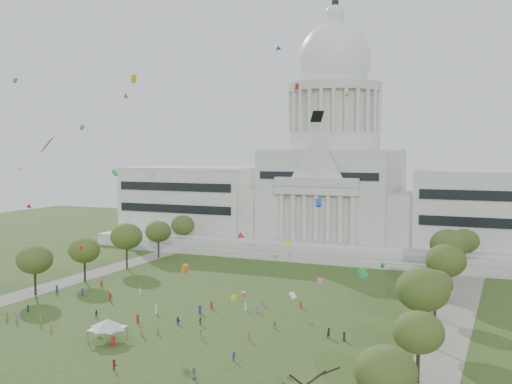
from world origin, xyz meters
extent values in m
plane|color=#334C1B|center=(0.00, 0.00, 0.00)|extent=(400.00, 400.00, 0.00)
cube|color=#BBB9B0|center=(0.00, 115.00, 2.00)|extent=(160.00, 60.00, 4.00)
cube|color=#BBB9B0|center=(0.00, 82.00, 1.00)|extent=(130.00, 3.00, 2.00)
cube|color=#BBB9B0|center=(0.00, 90.00, 2.50)|extent=(140.00, 3.00, 5.00)
cube|color=beige|center=(-55.00, 114.00, 15.00)|extent=(50.00, 34.00, 22.00)
cube|color=beige|center=(55.00, 114.00, 15.00)|extent=(50.00, 34.00, 22.00)
cube|color=beige|center=(-27.00, 112.00, 12.00)|extent=(12.00, 26.00, 16.00)
cube|color=beige|center=(27.00, 112.00, 12.00)|extent=(12.00, 26.00, 16.00)
cube|color=beige|center=(0.00, 114.00, 18.00)|extent=(44.00, 38.00, 28.00)
cube|color=beige|center=(0.00, 94.00, 21.20)|extent=(28.00, 3.00, 2.40)
cube|color=black|center=(-55.00, 96.80, 17.00)|extent=(46.00, 0.40, 11.00)
cube|color=black|center=(55.00, 96.80, 17.00)|extent=(46.00, 0.40, 11.00)
cylinder|color=beige|center=(0.00, 114.00, 37.40)|extent=(32.00, 32.00, 6.00)
cylinder|color=beige|center=(0.00, 114.00, 47.40)|extent=(28.00, 28.00, 14.00)
cylinder|color=#BBB9B0|center=(0.00, 114.00, 55.90)|extent=(32.40, 32.40, 3.00)
cylinder|color=beige|center=(0.00, 114.00, 61.40)|extent=(22.00, 22.00, 8.00)
ellipsoid|color=silver|center=(0.00, 114.00, 65.40)|extent=(25.00, 25.00, 26.20)
cylinder|color=beige|center=(0.00, 114.00, 78.90)|extent=(6.00, 6.00, 5.00)
ellipsoid|color=silver|center=(0.00, 114.00, 81.90)|extent=(6.40, 6.40, 5.12)
cylinder|color=black|center=(0.00, 114.00, 84.90)|extent=(2.40, 2.40, 2.00)
cube|color=gray|center=(-48.00, 30.00, 0.02)|extent=(8.00, 160.00, 0.04)
cube|color=gray|center=(48.00, 30.00, 0.02)|extent=(8.00, 160.00, 0.04)
ellipsoid|color=#3C501E|center=(44.94, -19.59, 7.77)|extent=(7.67, 7.67, 6.27)
cylinder|color=black|center=(46.22, -1.75, 2.46)|extent=(0.56, 0.56, 4.92)
ellipsoid|color=#3A511E|center=(46.22, -1.75, 7.68)|extent=(7.58, 7.58, 6.20)
cylinder|color=black|center=(-45.04, 17.30, 2.73)|extent=(0.56, 0.56, 5.47)
ellipsoid|color=#3C4F1B|center=(-45.04, 17.30, 8.53)|extent=(8.42, 8.42, 6.89)
cylinder|color=black|center=(44.17, 17.44, 3.10)|extent=(0.56, 0.56, 6.20)
ellipsoid|color=#354B1A|center=(44.17, 17.44, 9.68)|extent=(9.55, 9.55, 7.82)
cylinder|color=black|center=(-44.09, 33.92, 2.64)|extent=(0.56, 0.56, 5.27)
ellipsoid|color=#3E5018|center=(-44.09, 33.92, 8.23)|extent=(8.12, 8.12, 6.65)
cylinder|color=black|center=(44.40, 34.48, 2.28)|extent=(0.56, 0.56, 4.56)
ellipsoid|color=#3B4C1B|center=(44.40, 34.48, 7.11)|extent=(7.01, 7.01, 5.74)
cylinder|color=black|center=(-44.08, 52.42, 3.02)|extent=(0.56, 0.56, 6.03)
ellipsoid|color=#3D5018|center=(-44.08, 52.42, 9.41)|extent=(9.29, 9.29, 7.60)
cylinder|color=black|center=(44.76, 50.04, 2.98)|extent=(0.56, 0.56, 5.97)
ellipsoid|color=#384917|center=(44.76, 50.04, 9.31)|extent=(9.19, 9.19, 7.52)
cylinder|color=black|center=(-45.22, 71.01, 2.70)|extent=(0.56, 0.56, 5.41)
ellipsoid|color=#314819|center=(-45.22, 71.01, 8.44)|extent=(8.33, 8.33, 6.81)
cylinder|color=black|center=(43.49, 70.19, 3.19)|extent=(0.56, 0.56, 6.37)
ellipsoid|color=#384B1C|center=(43.49, 70.19, 9.94)|extent=(9.82, 9.82, 8.03)
cylinder|color=black|center=(-46.87, 89.14, 2.66)|extent=(0.56, 0.56, 5.32)
ellipsoid|color=#364617|center=(-46.87, 89.14, 8.29)|extent=(8.19, 8.19, 6.70)
cylinder|color=black|center=(45.96, 88.13, 2.73)|extent=(0.56, 0.56, 5.47)
ellipsoid|color=#32481A|center=(45.96, 88.13, 8.53)|extent=(8.42, 8.42, 6.89)
cylinder|color=#4C4C4C|center=(-10.51, -6.23, 1.09)|extent=(0.12, 0.12, 2.18)
cylinder|color=#4C4C4C|center=(-5.63, -6.23, 1.09)|extent=(0.12, 0.12, 2.18)
cylinder|color=#4C4C4C|center=(-10.51, -1.35, 1.09)|extent=(0.12, 0.12, 2.18)
cylinder|color=#4C4C4C|center=(-5.63, -1.35, 1.09)|extent=(0.12, 0.12, 2.18)
cube|color=silver|center=(-8.07, -3.79, 2.27)|extent=(5.42, 5.42, 0.17)
pyramid|color=silver|center=(-8.07, -3.79, 3.22)|extent=(7.59, 7.59, 1.74)
imported|color=#26262B|center=(31.19, 12.95, 0.88)|extent=(0.92, 1.02, 1.75)
imported|color=#26262B|center=(28.18, 13.52, 0.95)|extent=(0.98, 1.08, 1.90)
imported|color=olive|center=(6.60, 4.23, 0.86)|extent=(1.13, 1.23, 1.72)
imported|color=#33723F|center=(2.54, 11.49, 0.90)|extent=(0.60, 1.07, 1.80)
imported|color=navy|center=(-1.54, 9.86, 0.79)|extent=(1.57, 1.06, 1.57)
imported|color=#4C4C51|center=(15.12, -13.44, 0.90)|extent=(0.93, 1.04, 1.79)
imported|color=#B21E1E|center=(-5.19, -6.24, 0.88)|extent=(0.78, 0.70, 1.76)
imported|color=#26262B|center=(-19.73, 7.75, 0.74)|extent=(0.78, 0.55, 1.48)
imported|color=navy|center=(17.39, -4.23, 0.80)|extent=(0.82, 1.15, 1.60)
imported|color=#994C8C|center=(16.97, 14.95, 0.73)|extent=(0.76, 0.97, 1.46)
imported|color=#B21E1E|center=(1.74, -15.06, 0.82)|extent=(1.61, 1.33, 1.65)
cube|color=olive|center=(-35.13, -0.93, 0.78)|extent=(0.38, 0.47, 1.56)
cube|color=olive|center=(-4.31, 1.35, 0.96)|extent=(0.54, 0.60, 1.91)
cube|color=#B21E1E|center=(16.62, 31.21, 0.74)|extent=(0.44, 0.34, 1.47)
cube|color=#26262B|center=(-35.53, 5.10, 0.78)|extent=(0.38, 0.48, 1.56)
cube|color=#B21E1E|center=(-36.45, 30.94, 0.75)|extent=(0.39, 0.46, 1.50)
cube|color=#994C8C|center=(-32.46, -1.00, 0.90)|extent=(0.56, 0.51, 1.81)
cube|color=silver|center=(-22.80, 27.91, 0.75)|extent=(0.46, 0.45, 1.50)
cube|color=navy|center=(-34.33, 21.13, 0.90)|extent=(0.56, 0.52, 1.81)
cube|color=#33723F|center=(-1.88, 3.14, 0.73)|extent=(0.41, 0.46, 1.47)
cube|color=#994C8C|center=(8.94, 28.83, 0.85)|extent=(0.52, 0.51, 1.69)
cube|color=#994C8C|center=(9.33, 23.92, 0.91)|extent=(0.47, 0.56, 1.81)
cube|color=olive|center=(15.41, 6.35, 0.86)|extent=(0.53, 0.51, 1.71)
cube|color=navy|center=(-1.39, 18.55, 0.90)|extent=(0.41, 0.54, 1.80)
cube|color=olive|center=(-21.80, -3.11, 0.83)|extent=(0.51, 0.48, 1.65)
cube|color=#B21E1E|center=(-5.08, -6.14, 0.97)|extent=(0.54, 0.37, 1.93)
cube|color=#B21E1E|center=(-9.43, 7.56, 0.86)|extent=(0.32, 0.48, 1.72)
cube|color=#B21E1E|center=(-0.94, 22.90, 0.81)|extent=(0.43, 0.50, 1.62)
cube|color=silver|center=(6.27, 24.76, 0.83)|extent=(0.49, 0.51, 1.65)
cube|color=silver|center=(-9.70, 14.56, 0.95)|extent=(0.53, 0.59, 1.89)
cube|color=olive|center=(-26.74, -0.56, 0.89)|extent=(0.53, 0.54, 1.78)
cube|color=#B21E1E|center=(-25.26, 19.63, 0.97)|extent=(0.60, 0.51, 1.94)
cube|color=navy|center=(-42.00, 21.10, 0.93)|extent=(0.42, 0.55, 1.86)
camera|label=1|loc=(58.49, -90.19, 34.39)|focal=42.00mm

